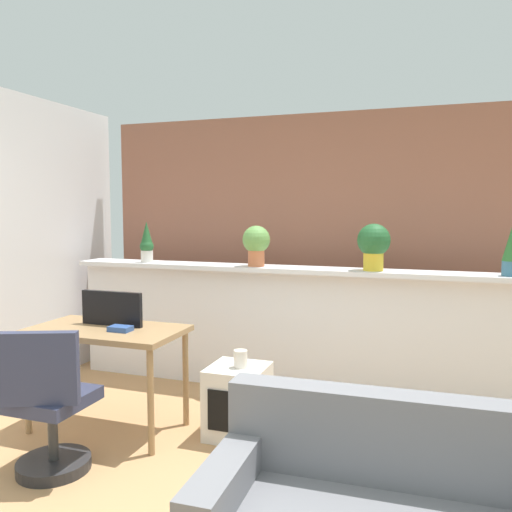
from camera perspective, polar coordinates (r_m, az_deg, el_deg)
divider_wall at (r=4.55m, az=5.85°, el=-8.41°), size 4.42×0.16×1.06m
plant_shelf at (r=4.42m, az=5.79°, el=-1.57°), size 4.42×0.33×0.04m
brick_wall_behind at (r=5.02m, az=7.49°, el=1.16°), size 4.42×0.10×2.50m
potted_plant_0 at (r=4.95m, az=-11.94°, el=1.41°), size 0.13×0.13×0.38m
potted_plant_1 at (r=4.50m, az=0.02°, el=1.47°), size 0.24×0.24×0.35m
potted_plant_2 at (r=4.29m, az=12.83°, el=1.33°), size 0.27×0.27×0.38m
potted_plant_3 at (r=4.29m, az=26.30°, el=0.56°), size 0.13×0.13×0.38m
desk at (r=3.92m, az=-16.10°, el=-8.81°), size 1.10×0.60×0.75m
tv_monitor at (r=3.94m, az=-15.59°, el=-5.59°), size 0.49×0.04×0.25m
office_chair at (r=3.46m, az=-21.84°, el=-15.70°), size 0.51×0.51×0.91m
side_cube_shelf at (r=3.79m, az=-2.03°, el=-15.70°), size 0.40×0.41×0.50m
vase_on_shelf at (r=3.67m, az=-1.72°, el=-11.24°), size 0.10×0.10×0.12m
book_on_desk at (r=3.77m, az=-14.70°, el=-7.74°), size 0.16×0.10×0.04m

